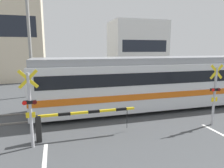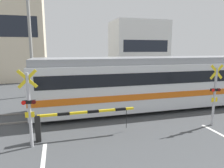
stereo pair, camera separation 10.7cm
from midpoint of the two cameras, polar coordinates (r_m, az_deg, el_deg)
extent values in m
cube|color=gray|center=(11.12, 1.26, -8.55)|extent=(50.00, 0.10, 0.08)
cube|color=gray|center=(12.44, -0.67, -6.52)|extent=(50.00, 0.10, 0.08)
cube|color=silver|center=(13.42, 19.60, 0.43)|extent=(18.02, 2.93, 2.51)
cube|color=gray|center=(13.28, 19.96, 6.54)|extent=(17.84, 2.58, 0.36)
cube|color=orange|center=(13.49, 19.51, -1.14)|extent=(18.04, 2.99, 0.32)
cube|color=black|center=(13.35, 19.74, 2.82)|extent=(17.30, 2.98, 0.64)
cube|color=black|center=(10.99, -22.39, 1.23)|extent=(0.03, 2.05, 0.80)
cylinder|color=black|center=(10.79, -3.68, -7.26)|extent=(0.76, 0.12, 0.76)
cylinder|color=black|center=(12.14, -5.09, -5.31)|extent=(0.76, 0.12, 0.76)
cube|color=black|center=(8.41, -20.05, -11.84)|extent=(0.20, 0.20, 1.07)
cube|color=yellow|center=(8.30, -6.42, -7.94)|extent=(3.95, 0.09, 0.09)
cube|color=black|center=(8.22, -13.31, -8.35)|extent=(0.47, 0.10, 0.10)
cube|color=black|center=(8.33, -5.06, -7.85)|extent=(0.47, 0.10, 0.10)
cube|color=black|center=(8.62, 2.78, -7.22)|extent=(0.47, 0.10, 0.10)
cylinder|color=black|center=(8.85, 4.48, -9.92)|extent=(0.02, 0.02, 0.82)
cube|color=black|center=(15.44, 11.23, -1.57)|extent=(0.20, 0.20, 1.07)
cube|color=yellow|center=(14.57, 4.33, -0.11)|extent=(3.95, 0.09, 0.09)
cube|color=black|center=(14.93, 7.90, 0.07)|extent=(0.47, 0.10, 0.10)
cube|color=black|center=(14.51, 3.60, -0.14)|extent=(0.47, 0.10, 0.10)
cube|color=black|center=(14.17, -0.94, -0.37)|extent=(0.47, 0.10, 0.10)
cylinder|color=black|center=(14.19, -2.02, -2.26)|extent=(0.02, 0.02, 0.82)
cylinder|color=#B2B2B7|center=(7.79, -22.11, -7.12)|extent=(0.11, 0.11, 2.76)
cube|color=yellow|center=(7.55, -22.69, 1.34)|extent=(0.68, 0.04, 0.68)
cube|color=yellow|center=(7.55, -22.69, 1.34)|extent=(0.68, 0.04, 0.68)
cube|color=black|center=(7.71, -22.28, -4.76)|extent=(0.44, 0.12, 0.12)
cylinder|color=red|center=(7.66, -23.60, -4.94)|extent=(0.15, 0.03, 0.15)
cylinder|color=#4C0C0C|center=(7.61, -21.07, -4.85)|extent=(0.15, 0.03, 0.15)
cube|color=yellow|center=(7.81, -22.06, -8.13)|extent=(0.32, 0.03, 0.20)
cylinder|color=#B2B2B7|center=(10.48, 27.46, -3.23)|extent=(0.11, 0.11, 2.76)
cube|color=yellow|center=(10.30, 27.98, 3.07)|extent=(0.68, 0.04, 0.68)
cube|color=yellow|center=(10.30, 27.98, 3.07)|extent=(0.68, 0.04, 0.68)
cube|color=black|center=(10.42, 27.61, -1.46)|extent=(0.44, 0.12, 0.12)
cylinder|color=red|center=(10.25, 27.20, -1.60)|extent=(0.15, 0.03, 0.15)
cylinder|color=#4C0C0C|center=(10.48, 28.57, -1.47)|extent=(0.15, 0.03, 0.15)
cube|color=yellow|center=(10.50, 27.48, -3.99)|extent=(0.32, 0.03, 0.20)
cube|color=beige|center=(25.71, -26.45, 12.83)|extent=(6.90, 5.09, 10.61)
cube|color=#1E232D|center=(23.26, -27.74, 14.46)|extent=(5.80, 0.03, 2.12)
cube|color=white|center=(27.43, 7.52, 9.90)|extent=(6.96, 5.09, 7.14)
cube|color=#1E232D|center=(25.10, 9.85, 10.66)|extent=(5.85, 0.03, 1.43)
cylinder|color=gray|center=(16.07, -21.96, 9.10)|extent=(0.22, 0.22, 7.05)
camera|label=1|loc=(0.05, -89.73, 0.05)|focal=32.00mm
camera|label=2|loc=(0.05, 90.27, -0.05)|focal=32.00mm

